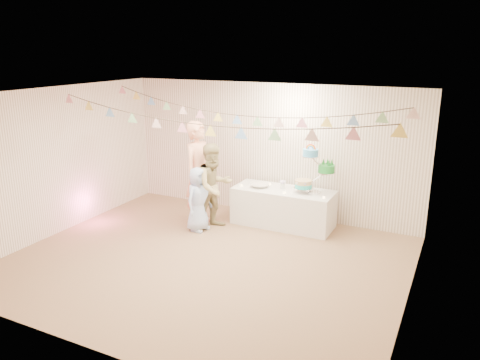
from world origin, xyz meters
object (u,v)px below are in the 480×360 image
at_px(person_adult_a, 199,173).
at_px(person_adult_b, 214,187).
at_px(table, 283,207).
at_px(person_child, 198,199).
at_px(cake_stand, 314,168).

bearing_deg(person_adult_a, person_adult_b, -97.61).
bearing_deg(person_adult_b, table, -32.22).
relative_size(person_adult_b, person_child, 1.34).
bearing_deg(person_child, person_adult_b, -35.04).
xyz_separation_m(table, person_adult_b, (-1.09, -0.70, 0.45)).
xyz_separation_m(person_adult_a, person_adult_b, (0.36, -0.10, -0.18)).
relative_size(person_adult_a, person_child, 1.65).
bearing_deg(table, person_adult_b, -147.50).
bearing_deg(cake_stand, person_adult_b, -155.58).
relative_size(table, person_adult_a, 0.95).
distance_m(person_adult_a, person_child, 0.52).
distance_m(table, person_child, 1.60).
bearing_deg(person_adult_b, cake_stand, -40.30).
bearing_deg(cake_stand, person_child, -152.53).
relative_size(table, cake_stand, 2.24).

